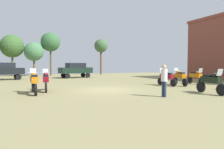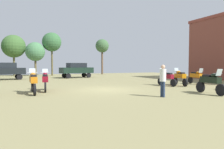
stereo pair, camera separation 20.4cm
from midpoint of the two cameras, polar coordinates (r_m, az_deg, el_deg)
ground_plane at (r=14.08m, az=-2.07°, el=-4.37°), size 44.00×52.00×0.02m
motorcycle_3 at (r=13.30m, az=25.92°, el=-1.82°), size 0.62×2.23×1.50m
motorcycle_4 at (r=17.28m, az=14.87°, el=-0.75°), size 0.62×2.15×1.44m
motorcycle_5 at (r=19.60m, az=22.42°, el=-0.47°), size 0.64×2.13×1.44m
motorcycle_6 at (r=14.02m, az=-18.70°, el=-1.55°), size 0.62×2.14×1.47m
motorcycle_8 at (r=17.83m, az=18.38°, el=-0.64°), size 0.75×2.18×1.48m
motorcycle_9 at (r=12.89m, az=-21.68°, el=-1.85°), size 0.62×2.27×1.51m
car_1 at (r=26.38m, az=-28.63°, el=1.18°), size 4.54×2.51×2.00m
car_3 at (r=27.53m, az=-10.49°, el=1.51°), size 4.57×2.59×2.00m
person_1 at (r=11.15m, az=14.08°, el=-1.01°), size 0.35×0.35×1.74m
tree_1 at (r=35.38m, az=-26.65°, el=7.17°), size 3.57×3.57×6.45m
tree_3 at (r=37.21m, az=-3.32°, el=7.97°), size 2.45×2.45×6.47m
tree_4 at (r=34.45m, az=-17.23°, el=8.76°), size 3.07×3.07×6.99m
tree_6 at (r=33.83m, az=-21.46°, el=6.04°), size 2.96×2.96×5.30m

